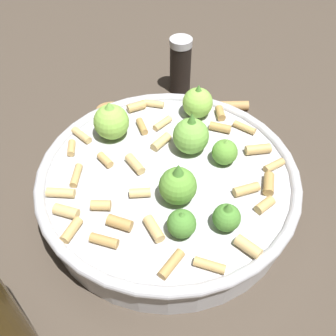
% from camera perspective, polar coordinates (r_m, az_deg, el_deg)
% --- Properties ---
extents(ground_plane, '(2.40, 2.40, 0.00)m').
position_cam_1_polar(ground_plane, '(0.52, 0.00, -4.68)').
color(ground_plane, '#42382D').
extents(cooking_pan, '(0.33, 0.33, 0.11)m').
position_cam_1_polar(cooking_pan, '(0.49, 0.06, -1.96)').
color(cooking_pan, '#B7B7BC').
rests_on(cooking_pan, ground).
extents(pepper_shaker, '(0.04, 0.04, 0.10)m').
position_cam_1_polar(pepper_shaker, '(0.68, 1.84, 14.91)').
color(pepper_shaker, black).
rests_on(pepper_shaker, ground).
extents(wooden_spoon, '(0.17, 0.22, 0.02)m').
position_cam_1_polar(wooden_spoon, '(0.65, -0.68, 8.98)').
color(wooden_spoon, '#B2844C').
rests_on(wooden_spoon, ground).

